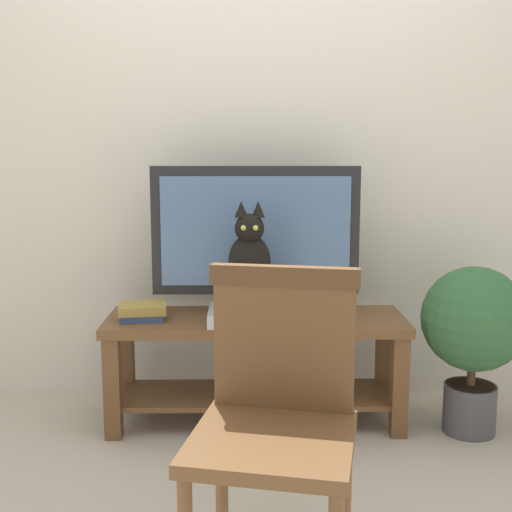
{
  "coord_description": "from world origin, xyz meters",
  "views": [
    {
      "loc": [
        -0.05,
        -2.44,
        1.25
      ],
      "look_at": [
        -0.01,
        0.42,
        0.78
      ],
      "focal_mm": 46.56,
      "sensor_mm": 36.0,
      "label": 1
    }
  ],
  "objects": [
    {
      "name": "wooden_chair",
      "position": [
        0.04,
        -0.63,
        0.53
      ],
      "size": [
        0.53,
        0.53,
        0.91
      ],
      "color": "brown",
      "rests_on": "ground"
    },
    {
      "name": "cat",
      "position": [
        -0.04,
        0.38,
        0.73
      ],
      "size": [
        0.21,
        0.32,
        0.47
      ],
      "color": "black",
      "rests_on": "media_box"
    },
    {
      "name": "back_wall",
      "position": [
        0.0,
        0.9,
        1.4
      ],
      "size": [
        7.0,
        0.12,
        2.8
      ],
      "primitive_type": "cube",
      "color": "beige",
      "rests_on": "ground"
    },
    {
      "name": "tv",
      "position": [
        -0.01,
        0.55,
        0.86
      ],
      "size": [
        0.94,
        0.2,
        0.67
      ],
      "color": "black",
      "rests_on": "tv_stand"
    },
    {
      "name": "tv_stand",
      "position": [
        -0.01,
        0.47,
        0.34
      ],
      "size": [
        1.34,
        0.44,
        0.5
      ],
      "color": "brown",
      "rests_on": "ground"
    },
    {
      "name": "book_stack",
      "position": [
        -0.51,
        0.43,
        0.53
      ],
      "size": [
        0.23,
        0.19,
        0.07
      ],
      "color": "#33477A",
      "rests_on": "tv_stand"
    },
    {
      "name": "media_box",
      "position": [
        -0.04,
        0.39,
        0.53
      ],
      "size": [
        0.36,
        0.29,
        0.06
      ],
      "color": "#ADADB2",
      "rests_on": "tv_stand"
    },
    {
      "name": "ground_plane",
      "position": [
        0.0,
        0.0,
        0.0
      ],
      "size": [
        12.0,
        12.0,
        0.0
      ],
      "primitive_type": "plane",
      "color": "#ADA393"
    },
    {
      "name": "potted_plant",
      "position": [
        0.94,
        0.34,
        0.47
      ],
      "size": [
        0.46,
        0.46,
        0.75
      ],
      "color": "#47474C",
      "rests_on": "ground"
    }
  ]
}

